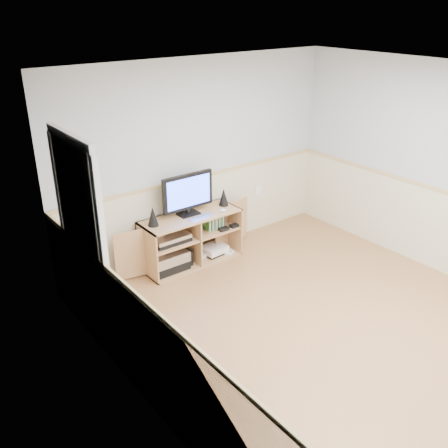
{
  "coord_description": "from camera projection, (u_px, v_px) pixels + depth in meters",
  "views": [
    {
      "loc": [
        -3.44,
        -2.76,
        3.11
      ],
      "look_at": [
        -0.4,
        1.2,
        0.84
      ],
      "focal_mm": 40.0,
      "sensor_mm": 36.0,
      "label": 1
    }
  ],
  "objects": [
    {
      "name": "game_cases",
      "position": [
        214.0,
        221.0,
        6.41
      ],
      "size": [
        0.26,
        0.14,
        0.19
      ],
      "primitive_type": "cube",
      "color": "#3F8C3F",
      "rests_on": "media_cabinet"
    },
    {
      "name": "room",
      "position": [
        322.0,
        216.0,
        4.74
      ],
      "size": [
        4.04,
        4.54,
        2.54
      ],
      "color": "tan",
      "rests_on": "ground"
    },
    {
      "name": "keyboard",
      "position": [
        201.0,
        218.0,
        6.1
      ],
      "size": [
        0.33,
        0.15,
        0.01
      ],
      "primitive_type": "cube",
      "rotation": [
        0.0,
        0.0,
        0.07
      ],
      "color": "silver",
      "rests_on": "media_cabinet"
    },
    {
      "name": "speaker_right",
      "position": [
        224.0,
        197.0,
        6.43
      ],
      "size": [
        0.13,
        0.13,
        0.23
      ],
      "primitive_type": "cone",
      "color": "black",
      "rests_on": "media_cabinet"
    },
    {
      "name": "speaker_left",
      "position": [
        153.0,
        216.0,
        5.85
      ],
      "size": [
        0.13,
        0.13,
        0.24
      ],
      "primitive_type": "cone",
      "color": "black",
      "rests_on": "media_cabinet"
    },
    {
      "name": "av_components",
      "position": [
        168.0,
        254.0,
        6.16
      ],
      "size": [
        0.53,
        0.35,
        0.47
      ],
      "color": "black",
      "rests_on": "media_cabinet"
    },
    {
      "name": "monitor",
      "position": [
        188.0,
        193.0,
        6.09
      ],
      "size": [
        0.7,
        0.18,
        0.53
      ],
      "color": "black",
      "rests_on": "media_cabinet"
    },
    {
      "name": "wall_outlet",
      "position": [
        258.0,
        191.0,
        7.11
      ],
      "size": [
        0.12,
        0.03,
        0.12
      ],
      "primitive_type": "cube",
      "color": "white",
      "rests_on": "wall_back"
    },
    {
      "name": "game_consoles",
      "position": [
        213.0,
        250.0,
        6.58
      ],
      "size": [
        0.45,
        0.3,
        0.11
      ],
      "color": "white",
      "rests_on": "media_cabinet"
    },
    {
      "name": "mouse",
      "position": [
        223.0,
        210.0,
        6.28
      ],
      "size": [
        0.11,
        0.09,
        0.04
      ],
      "primitive_type": "ellipsoid",
      "rotation": [
        0.0,
        0.0,
        -0.26
      ],
      "color": "white",
      "rests_on": "media_cabinet"
    },
    {
      "name": "media_cabinet",
      "position": [
        189.0,
        237.0,
        6.34
      ],
      "size": [
        2.01,
        0.48,
        0.65
      ],
      "color": "tan",
      "rests_on": "floor"
    }
  ]
}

